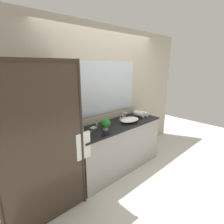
% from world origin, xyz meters
% --- Properties ---
extents(ground_plane, '(8.00, 8.00, 0.00)m').
position_xyz_m(ground_plane, '(0.00, 0.00, 0.00)').
color(ground_plane, silver).
extents(wall_back_with_mirror, '(4.40, 0.06, 2.60)m').
position_xyz_m(wall_back_with_mirror, '(0.00, 0.34, 1.31)').
color(wall_back_with_mirror, '#B2A893').
rests_on(wall_back_with_mirror, ground_plane).
extents(vanity_cabinet, '(1.80, 0.58, 0.90)m').
position_xyz_m(vanity_cabinet, '(0.00, 0.01, 0.45)').
color(vanity_cabinet, '#9E9993').
rests_on(vanity_cabinet, ground_plane).
extents(shower_enclosure, '(1.20, 0.59, 2.00)m').
position_xyz_m(shower_enclosure, '(-1.27, -0.19, 1.02)').
color(shower_enclosure, '#2D2319').
rests_on(shower_enclosure, ground_plane).
extents(sink_basin, '(0.40, 0.27, 0.07)m').
position_xyz_m(sink_basin, '(0.26, -0.05, 0.94)').
color(sink_basin, white).
rests_on(sink_basin, vanity_cabinet).
extents(faucet, '(0.17, 0.12, 0.16)m').
position_xyz_m(faucet, '(0.26, 0.12, 0.95)').
color(faucet, silver).
rests_on(faucet, vanity_cabinet).
extents(potted_plant, '(0.16, 0.16, 0.19)m').
position_xyz_m(potted_plant, '(-0.37, -0.08, 1.01)').
color(potted_plant, beige).
rests_on(potted_plant, vanity_cabinet).
extents(soap_dish, '(0.10, 0.07, 0.04)m').
position_xyz_m(soap_dish, '(-0.46, 0.12, 0.91)').
color(soap_dish, silver).
rests_on(soap_dish, vanity_cabinet).
extents(amenity_bottle_shampoo, '(0.03, 0.03, 0.10)m').
position_xyz_m(amenity_bottle_shampoo, '(-0.68, 0.12, 0.95)').
color(amenity_bottle_shampoo, silver).
rests_on(amenity_bottle_shampoo, vanity_cabinet).
extents(amenity_bottle_conditioner, '(0.03, 0.03, 0.10)m').
position_xyz_m(amenity_bottle_conditioner, '(-0.35, 0.17, 0.95)').
color(amenity_bottle_conditioner, silver).
rests_on(amenity_bottle_conditioner, vanity_cabinet).
extents(rolled_towel_near_edge, '(0.12, 0.20, 0.09)m').
position_xyz_m(rolled_towel_near_edge, '(0.76, -0.01, 0.95)').
color(rolled_towel_near_edge, white).
rests_on(rolled_towel_near_edge, vanity_cabinet).
extents(rolled_towel_middle, '(0.12, 0.23, 0.11)m').
position_xyz_m(rolled_towel_middle, '(0.65, 0.04, 0.96)').
color(rolled_towel_middle, white).
rests_on(rolled_towel_middle, vanity_cabinet).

